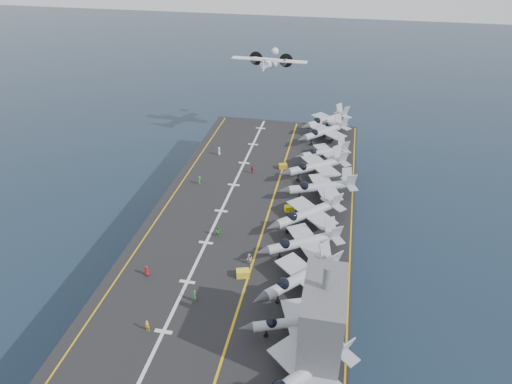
% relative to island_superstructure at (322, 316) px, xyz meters
% --- Properties ---
extents(ground, '(500.00, 500.00, 0.00)m').
position_rel_island_superstructure_xyz_m(ground, '(-15.00, 30.00, -17.90)').
color(ground, '#142135').
rests_on(ground, ground).
extents(hull, '(36.00, 90.00, 10.00)m').
position_rel_island_superstructure_xyz_m(hull, '(-15.00, 30.00, -12.90)').
color(hull, '#56595E').
rests_on(hull, ground).
extents(flight_deck, '(38.00, 92.00, 0.40)m').
position_rel_island_superstructure_xyz_m(flight_deck, '(-15.00, 30.00, -7.70)').
color(flight_deck, black).
rests_on(flight_deck, hull).
extents(foul_line, '(0.35, 90.00, 0.02)m').
position_rel_island_superstructure_xyz_m(foul_line, '(-12.00, 30.00, -7.48)').
color(foul_line, gold).
rests_on(foul_line, flight_deck).
extents(landing_centerline, '(0.50, 90.00, 0.02)m').
position_rel_island_superstructure_xyz_m(landing_centerline, '(-21.00, 30.00, -7.48)').
color(landing_centerline, silver).
rests_on(landing_centerline, flight_deck).
extents(deck_edge_port, '(0.25, 90.00, 0.02)m').
position_rel_island_superstructure_xyz_m(deck_edge_port, '(-32.00, 30.00, -7.48)').
color(deck_edge_port, gold).
rests_on(deck_edge_port, flight_deck).
extents(deck_edge_stbd, '(0.25, 90.00, 0.02)m').
position_rel_island_superstructure_xyz_m(deck_edge_stbd, '(3.50, 30.00, -7.48)').
color(deck_edge_stbd, gold).
rests_on(deck_edge_stbd, flight_deck).
extents(island_superstructure, '(5.00, 10.00, 15.00)m').
position_rel_island_superstructure_xyz_m(island_superstructure, '(0.00, 0.00, 0.00)').
color(island_superstructure, '#56595E').
rests_on(island_superstructure, flight_deck).
extents(fighter_jet_0, '(18.75, 19.32, 5.62)m').
position_rel_island_superstructure_xyz_m(fighter_jet_0, '(-1.60, -5.03, -4.69)').
color(fighter_jet_0, '#9297A0').
rests_on(fighter_jet_0, flight_deck).
extents(fighter_jet_1, '(15.08, 12.53, 4.48)m').
position_rel_island_superstructure_xyz_m(fighter_jet_1, '(-3.79, 3.19, -5.26)').
color(fighter_jet_1, gray).
rests_on(fighter_jet_1, flight_deck).
extents(fighter_jet_2, '(18.52, 18.83, 5.51)m').
position_rel_island_superstructure_xyz_m(fighter_jet_2, '(-3.61, 11.70, -4.75)').
color(fighter_jet_2, gray).
rests_on(fighter_jet_2, flight_deck).
extents(fighter_jet_3, '(17.91, 16.25, 5.18)m').
position_rel_island_superstructure_xyz_m(fighter_jet_3, '(-4.30, 20.31, -4.91)').
color(fighter_jet_3, '#9FA9B0').
rests_on(fighter_jet_3, flight_deck).
extents(fighter_jet_4, '(18.73, 18.55, 5.49)m').
position_rel_island_superstructure_xyz_m(fighter_jet_4, '(-4.43, 28.71, -4.75)').
color(fighter_jet_4, '#8C939D').
rests_on(fighter_jet_4, flight_deck).
extents(fighter_jet_5, '(18.53, 15.71, 5.45)m').
position_rel_island_superstructure_xyz_m(fighter_jet_5, '(-2.84, 38.51, -4.77)').
color(fighter_jet_5, gray).
rests_on(fighter_jet_5, flight_deck).
extents(fighter_jet_6, '(19.22, 18.00, 5.56)m').
position_rel_island_superstructure_xyz_m(fighter_jet_6, '(-4.37, 46.97, -4.72)').
color(fighter_jet_6, '#9AA4AB').
rests_on(fighter_jet_6, flight_deck).
extents(fighter_jet_7, '(15.70, 14.22, 4.54)m').
position_rel_island_superstructure_xyz_m(fighter_jet_7, '(-3.28, 54.83, -5.23)').
color(fighter_jet_7, gray).
rests_on(fighter_jet_7, flight_deck).
extents(fighter_jet_8, '(18.01, 18.28, 5.35)m').
position_rel_island_superstructure_xyz_m(fighter_jet_8, '(-4.05, 65.50, -4.82)').
color(fighter_jet_8, '#9CA3AB').
rests_on(fighter_jet_8, flight_deck).
extents(tow_cart_a, '(2.30, 1.84, 1.21)m').
position_rel_island_superstructure_xyz_m(tow_cart_a, '(-12.85, 12.97, -6.90)').
color(tow_cart_a, yellow).
rests_on(tow_cart_a, flight_deck).
extents(tow_cart_b, '(2.09, 1.72, 1.07)m').
position_rel_island_superstructure_xyz_m(tow_cart_b, '(-8.23, 32.70, -6.96)').
color(tow_cart_b, yellow).
rests_on(tow_cart_b, flight_deck).
extents(tow_cart_c, '(2.07, 1.67, 1.07)m').
position_rel_island_superstructure_xyz_m(tow_cart_c, '(-11.96, 49.26, -6.96)').
color(tow_cart_c, '#C0901A').
rests_on(tow_cart_c, flight_deck).
extents(crew_0, '(1.25, 1.00, 1.83)m').
position_rel_island_superstructure_xyz_m(crew_0, '(-27.61, 10.24, -6.59)').
color(crew_0, '#B21919').
rests_on(crew_0, flight_deck).
extents(crew_1, '(1.09, 0.76, 1.76)m').
position_rel_island_superstructure_xyz_m(crew_1, '(-23.13, -0.19, -6.62)').
color(crew_1, yellow).
rests_on(crew_1, flight_deck).
extents(crew_2, '(1.42, 1.37, 1.98)m').
position_rel_island_superstructure_xyz_m(crew_2, '(-19.44, 22.32, -6.51)').
color(crew_2, '#219122').
rests_on(crew_2, flight_deck).
extents(crew_3, '(0.95, 1.20, 1.77)m').
position_rel_island_superstructure_xyz_m(crew_3, '(-28.04, 38.98, -6.61)').
color(crew_3, '#2B8D35').
rests_on(crew_3, flight_deck).
extents(crew_4, '(1.19, 1.23, 1.72)m').
position_rel_island_superstructure_xyz_m(crew_4, '(-18.27, 45.80, -6.64)').
color(crew_4, '#B11622').
rests_on(crew_4, flight_deck).
extents(crew_5, '(1.16, 1.37, 1.94)m').
position_rel_island_superstructure_xyz_m(crew_5, '(-27.65, 52.86, -6.53)').
color(crew_5, white).
rests_on(crew_5, flight_deck).
extents(crew_6, '(1.31, 1.46, 2.04)m').
position_rel_island_superstructure_xyz_m(crew_6, '(-18.58, 6.33, -6.48)').
color(crew_6, '#2B8237').
rests_on(crew_6, flight_deck).
extents(crew_7, '(1.41, 1.49, 2.07)m').
position_rel_island_superstructure_xyz_m(crew_7, '(-12.45, 15.98, -6.47)').
color(crew_7, silver).
rests_on(crew_7, flight_deck).
extents(transport_plane, '(22.16, 15.70, 5.07)m').
position_rel_island_superstructure_xyz_m(transport_plane, '(-21.88, 86.64, 4.74)').
color(transport_plane, silver).
extents(fighter_jet_9, '(18.01, 18.28, 5.35)m').
position_rel_island_superstructure_xyz_m(fighter_jet_9, '(-4.05, 73.00, -4.82)').
color(fighter_jet_9, '#9CA3AB').
rests_on(fighter_jet_9, flight_deck).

